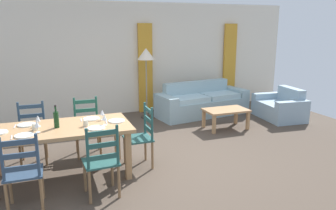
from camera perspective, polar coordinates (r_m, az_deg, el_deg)
The scene contains 31 objects.
ground_plane at distance 5.22m, azimuth -2.55°, elevation -10.23°, with size 9.60×9.60×0.02m, color #4C3F34.
wall_far at distance 8.02m, azimuth -10.01°, elevation 7.99°, with size 9.60×0.16×2.70m, color beige.
curtain_panel_left at distance 8.10m, azimuth -4.02°, elevation 6.44°, with size 0.35×0.08×2.20m, color gold.
curtain_panel_right at distance 9.07m, azimuth 10.79°, elevation 6.98°, with size 0.35×0.08×2.20m, color gold.
dining_table at distance 4.74m, azimuth -18.32°, elevation -4.70°, with size 1.90×0.96×0.75m.
dining_chair_near_left at distance 4.11m, azimuth -24.26°, elevation -10.82°, with size 0.42×0.40×0.96m.
dining_chair_near_right at distance 4.13m, azimuth -11.66°, elevation -9.71°, with size 0.44×0.42×0.96m.
dining_chair_far_left at distance 5.51m, azimuth -22.84°, elevation -4.60°, with size 0.43×0.41×0.96m.
dining_chair_far_right at distance 5.58m, azimuth -14.09°, elevation -3.72°, with size 0.43×0.41×0.96m.
dining_chair_head_east at distance 4.95m, azimuth -4.75°, elevation -5.53°, with size 0.40×0.42×0.96m.
dinner_plate_near_left at distance 4.49m, azimuth -24.02°, elevation -4.94°, with size 0.24×0.24×0.02m, color white.
fork_near_left at distance 4.50m, azimuth -25.92°, elevation -5.16°, with size 0.02×0.17×0.01m, color silver.
dinner_plate_near_right at distance 4.51m, azimuth -12.54°, elevation -3.99°, with size 0.24×0.24×0.02m, color white.
fork_near_right at distance 4.49m, azimuth -14.44°, elevation -4.23°, with size 0.02×0.17×0.01m, color silver.
dinner_plate_far_left at distance 4.97m, azimuth -23.72°, elevation -3.21°, with size 0.24×0.24×0.02m, color white.
fork_far_left at distance 4.98m, azimuth -25.43°, elevation -3.40°, with size 0.02×0.17×0.01m, color silver.
dinner_plate_far_right at distance 4.98m, azimuth -13.37°, elevation -2.35°, with size 0.24×0.24×0.02m, color white.
fork_far_right at distance 4.97m, azimuth -15.08°, elevation -2.57°, with size 0.02×0.17×0.01m, color silver.
dinner_plate_head_east at distance 4.79m, azimuth -9.07°, elevation -2.78°, with size 0.24×0.24×0.02m, color white.
fork_head_east at distance 4.77m, azimuth -10.83°, elevation -3.01°, with size 0.02×0.17×0.01m, color silver.
wine_bottle at distance 4.68m, azimuth -19.14°, elevation -2.40°, with size 0.07×0.07×0.32m.
wine_glass_near_left at distance 4.54m, azimuth -22.14°, elevation -3.20°, with size 0.06×0.06×0.16m.
wine_glass_near_right at distance 4.61m, azimuth -11.15°, elevation -2.21°, with size 0.06×0.06×0.16m.
wine_glass_far_left at distance 4.82m, azimuth -22.02°, elevation -2.26°, with size 0.06×0.06×0.16m.
wine_glass_far_right at distance 4.89m, azimuth -11.55°, elevation -1.34°, with size 0.06×0.06×0.16m.
coffee_cup_primary at distance 4.64m, azimuth -14.34°, elevation -3.10°, with size 0.07×0.07×0.09m, color beige.
coffee_cup_secondary at distance 4.68m, azimuth -22.49°, elevation -3.59°, with size 0.07×0.07×0.09m, color beige.
couch at distance 7.97m, azimuth 5.89°, elevation 0.38°, with size 2.37×1.12×0.80m.
coffee_table at distance 6.91m, azimuth 10.20°, elevation -1.26°, with size 0.90×0.56×0.42m.
armchair_upholstered at distance 8.07m, azimuth 19.42°, elevation -0.48°, with size 0.90×1.22×0.72m.
standing_lamp at distance 7.48m, azimuth -3.90°, elevation 8.25°, with size 0.40×0.40×1.64m.
Camera 1 is at (-1.45, -4.55, 2.08)m, focal length 34.48 mm.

